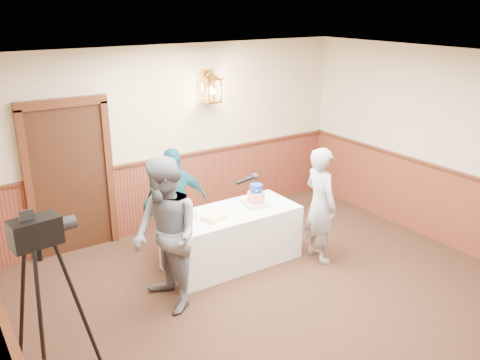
% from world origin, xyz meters
% --- Properties ---
extents(ground, '(7.00, 7.00, 0.00)m').
position_xyz_m(ground, '(0.00, 0.00, 0.00)').
color(ground, black).
rests_on(ground, ground).
extents(room_shell, '(6.02, 7.02, 2.81)m').
position_xyz_m(room_shell, '(-0.05, 0.45, 1.52)').
color(room_shell, beige).
rests_on(room_shell, ground).
extents(display_table, '(1.80, 0.80, 0.75)m').
position_xyz_m(display_table, '(0.05, 1.90, 0.38)').
color(display_table, silver).
rests_on(display_table, ground).
extents(tiered_cake, '(0.32, 0.32, 0.31)m').
position_xyz_m(tiered_cake, '(0.44, 1.89, 0.87)').
color(tiered_cake, beige).
rests_on(tiered_cake, display_table).
extents(sheet_cake_yellow, '(0.35, 0.31, 0.06)m').
position_xyz_m(sheet_cake_yellow, '(-0.27, 1.81, 0.78)').
color(sheet_cake_yellow, '#DAE086').
rests_on(sheet_cake_yellow, display_table).
extents(sheet_cake_green, '(0.33, 0.29, 0.07)m').
position_xyz_m(sheet_cake_green, '(-0.56, 2.07, 0.78)').
color(sheet_cake_green, '#9DC088').
rests_on(sheet_cake_green, display_table).
extents(interviewer, '(1.52, 0.89, 1.80)m').
position_xyz_m(interviewer, '(-1.13, 1.41, 0.90)').
color(interviewer, slate).
rests_on(interviewer, ground).
extents(baker, '(0.43, 0.61, 1.60)m').
position_xyz_m(baker, '(1.11, 1.34, 0.80)').
color(baker, '#94959A').
rests_on(baker, ground).
extents(assistant_p, '(0.95, 0.50, 1.54)m').
position_xyz_m(assistant_p, '(-0.44, 2.56, 0.77)').
color(assistant_p, '#124E5E').
rests_on(assistant_p, ground).
extents(tv_camera_rig, '(0.66, 0.61, 1.67)m').
position_xyz_m(tv_camera_rig, '(-2.57, 0.84, 0.75)').
color(tv_camera_rig, black).
rests_on(tv_camera_rig, ground).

